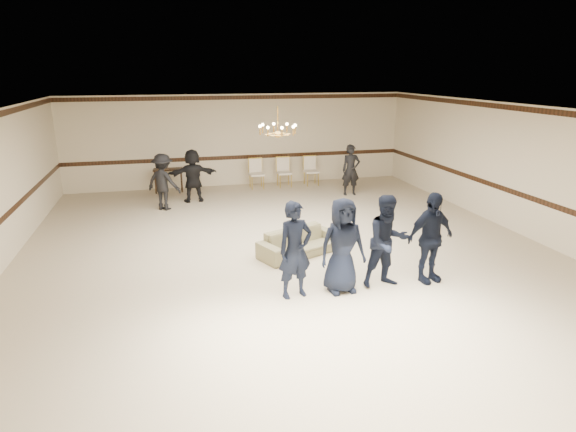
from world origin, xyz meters
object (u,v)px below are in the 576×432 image
(adult_mid, at_px, (193,176))
(boy_d, at_px, (430,238))
(banquet_chair_left, at_px, (257,174))
(boy_a, at_px, (295,250))
(banquet_chair_mid, at_px, (284,173))
(boy_c, at_px, (387,242))
(banquet_chair_right, at_px, (311,171))
(adult_right, at_px, (351,170))
(console_table, at_px, (169,180))
(adult_left, at_px, (163,182))
(chandelier, at_px, (278,120))
(settee, at_px, (300,242))
(boy_b, at_px, (342,246))

(adult_mid, bearing_deg, boy_d, 115.53)
(boy_d, distance_m, banquet_chair_left, 8.70)
(boy_a, distance_m, banquet_chair_left, 8.56)
(banquet_chair_left, height_order, banquet_chair_mid, same)
(banquet_chair_left, relative_size, banquet_chair_mid, 1.00)
(banquet_chair_left, distance_m, banquet_chair_mid, 1.00)
(boy_c, height_order, banquet_chair_right, boy_c)
(boy_c, xyz_separation_m, banquet_chair_left, (-0.90, 8.50, -0.39))
(boy_c, relative_size, banquet_chair_left, 1.77)
(adult_right, distance_m, console_table, 6.15)
(boy_c, xyz_separation_m, adult_left, (-4.06, 6.53, -0.06))
(boy_d, bearing_deg, banquet_chair_mid, 84.13)
(chandelier, distance_m, banquet_chair_left, 5.80)
(adult_right, bearing_deg, adult_left, -173.20)
(settee, relative_size, adult_right, 1.16)
(boy_a, xyz_separation_m, boy_d, (2.70, 0.00, 0.00))
(boy_b, xyz_separation_m, adult_mid, (-2.26, 7.23, -0.06))
(boy_a, xyz_separation_m, boy_b, (0.90, 0.00, 0.00))
(boy_d, distance_m, banquet_chair_right, 8.51)
(settee, bearing_deg, adult_mid, 87.95)
(boy_a, relative_size, console_table, 1.87)
(boy_a, xyz_separation_m, adult_mid, (-1.36, 7.23, -0.06))
(adult_right, bearing_deg, boy_b, -108.66)
(boy_a, xyz_separation_m, console_table, (-2.10, 8.70, -0.49))
(chandelier, xyz_separation_m, boy_b, (0.46, -3.23, -1.98))
(boy_d, xyz_separation_m, adult_mid, (-4.06, 7.23, -0.06))
(adult_left, distance_m, adult_right, 6.01)
(banquet_chair_right, bearing_deg, settee, -108.48)
(boy_d, height_order, console_table, boy_d)
(adult_left, height_order, banquet_chair_mid, adult_left)
(adult_left, relative_size, adult_mid, 1.00)
(banquet_chair_right, height_order, console_table, banquet_chair_right)
(boy_d, height_order, adult_right, boy_d)
(boy_a, height_order, banquet_chair_left, boy_a)
(adult_left, xyz_separation_m, banquet_chair_left, (3.16, 1.97, -0.33))
(chandelier, bearing_deg, boy_a, -97.79)
(chandelier, relative_size, adult_mid, 0.56)
(boy_c, xyz_separation_m, boy_d, (0.90, 0.00, 0.00))
(boy_c, height_order, banquet_chair_mid, boy_c)
(boy_b, height_order, adult_right, boy_b)
(boy_c, distance_m, banquet_chair_left, 8.56)
(settee, bearing_deg, banquet_chair_right, 47.89)
(adult_right, relative_size, banquet_chair_left, 1.64)
(boy_d, height_order, banquet_chair_left, boy_d)
(chandelier, relative_size, banquet_chair_left, 0.92)
(adult_right, height_order, console_table, adult_right)
(adult_left, bearing_deg, banquet_chair_right, -123.85)
(banquet_chair_right, bearing_deg, boy_a, -108.29)
(console_table, bearing_deg, chandelier, -61.52)
(boy_a, bearing_deg, banquet_chair_right, 59.04)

